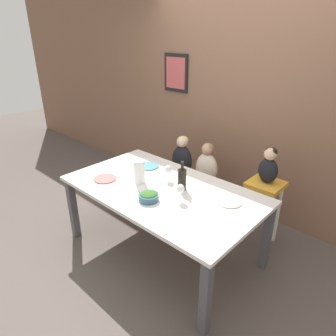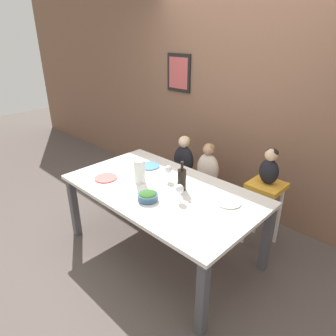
{
  "view_description": "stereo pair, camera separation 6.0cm",
  "coord_description": "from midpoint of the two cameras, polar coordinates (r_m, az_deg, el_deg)",
  "views": [
    {
      "loc": [
        1.72,
        -1.78,
        2.06
      ],
      "look_at": [
        0.0,
        0.08,
        0.9
      ],
      "focal_mm": 32.0,
      "sensor_mm": 36.0,
      "label": 1
    },
    {
      "loc": [
        1.77,
        -1.74,
        2.06
      ],
      "look_at": [
        0.0,
        0.08,
        0.9
      ],
      "focal_mm": 32.0,
      "sensor_mm": 36.0,
      "label": 2
    }
  ],
  "objects": [
    {
      "name": "wine_bottle",
      "position": [
        2.75,
        2.05,
        -2.09
      ],
      "size": [
        0.08,
        0.08,
        0.28
      ],
      "color": "black",
      "rests_on": "dining_table"
    },
    {
      "name": "wall_back",
      "position": [
        3.6,
        13.14,
        12.5
      ],
      "size": [
        10.0,
        0.09,
        2.7
      ],
      "color": "brown",
      "rests_on": "ground_plane"
    },
    {
      "name": "wine_glass_far",
      "position": [
        2.92,
        -0.6,
        -0.38
      ],
      "size": [
        0.07,
        0.07,
        0.16
      ],
      "color": "white",
      "rests_on": "dining_table"
    },
    {
      "name": "person_baby_right",
      "position": [
        3.02,
        18.12,
        0.55
      ],
      "size": [
        0.19,
        0.13,
        0.36
      ],
      "color": "black",
      "rests_on": "chair_right_highchair"
    },
    {
      "name": "wine_glass_near",
      "position": [
        2.57,
        1.69,
        -4.08
      ],
      "size": [
        0.07,
        0.07,
        0.16
      ],
      "color": "white",
      "rests_on": "dining_table"
    },
    {
      "name": "dinner_plate_back_left",
      "position": [
        3.26,
        -4.28,
        0.36
      ],
      "size": [
        0.22,
        0.22,
        0.01
      ],
      "color": "teal",
      "rests_on": "dining_table"
    },
    {
      "name": "person_child_center",
      "position": [
        3.43,
        6.89,
        0.61
      ],
      "size": [
        0.28,
        0.18,
        0.49
      ],
      "color": "beige",
      "rests_on": "chair_far_center"
    },
    {
      "name": "paper_towel_roll",
      "position": [
        2.89,
        -6.09,
        -0.7
      ],
      "size": [
        0.11,
        0.11,
        0.23
      ],
      "color": "white",
      "rests_on": "dining_table"
    },
    {
      "name": "ground_plane",
      "position": [
        3.22,
        -1.55,
        -15.23
      ],
      "size": [
        14.0,
        14.0,
        0.0
      ],
      "primitive_type": "plane",
      "color": "#564C47"
    },
    {
      "name": "dining_table",
      "position": [
        2.85,
        -1.7,
        -5.18
      ],
      "size": [
        1.86,
        1.06,
        0.72
      ],
      "color": "white",
      "rests_on": "ground_plane"
    },
    {
      "name": "person_child_left",
      "position": [
        3.64,
        2.23,
        2.2
      ],
      "size": [
        0.28,
        0.18,
        0.49
      ],
      "color": "black",
      "rests_on": "chair_far_left"
    },
    {
      "name": "salad_bowl_large",
      "position": [
        2.61,
        -4.39,
        -5.39
      ],
      "size": [
        0.18,
        0.18,
        0.08
      ],
      "color": "#335675",
      "rests_on": "dining_table"
    },
    {
      "name": "chair_far_left",
      "position": [
        3.76,
        2.15,
        -2.1
      ],
      "size": [
        0.38,
        0.38,
        0.45
      ],
      "color": "silver",
      "rests_on": "ground_plane"
    },
    {
      "name": "chair_right_highchair",
      "position": [
        3.17,
        17.29,
        -5.28
      ],
      "size": [
        0.32,
        0.32,
        0.71
      ],
      "color": "silver",
      "rests_on": "ground_plane"
    },
    {
      "name": "chair_far_center",
      "position": [
        3.56,
        6.64,
        -3.88
      ],
      "size": [
        0.38,
        0.38,
        0.45
      ],
      "color": "silver",
      "rests_on": "ground_plane"
    },
    {
      "name": "dinner_plate_back_right",
      "position": [
        2.64,
        10.87,
        -6.28
      ],
      "size": [
        0.22,
        0.22,
        0.01
      ],
      "color": "silver",
      "rests_on": "dining_table"
    },
    {
      "name": "dinner_plate_front_left",
      "position": [
        3.05,
        -12.43,
        -1.99
      ],
      "size": [
        0.22,
        0.22,
        0.01
      ],
      "color": "#D14C47",
      "rests_on": "dining_table"
    }
  ]
}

